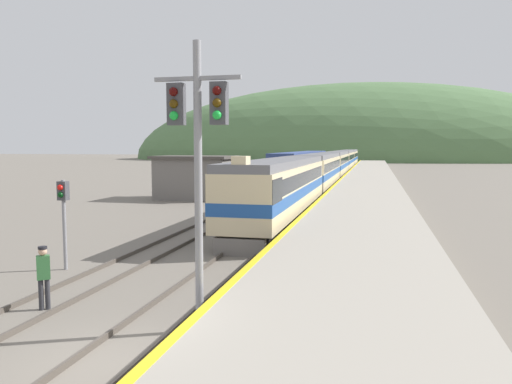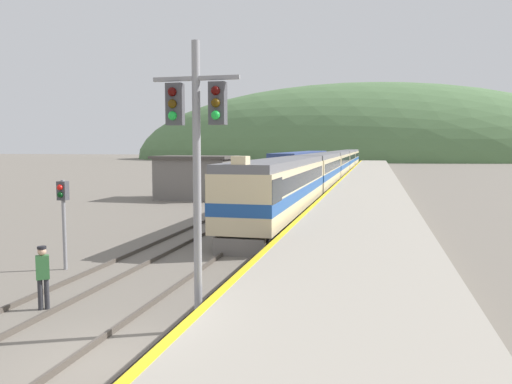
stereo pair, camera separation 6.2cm
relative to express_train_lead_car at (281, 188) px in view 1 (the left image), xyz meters
The scene contains 15 objects.
ground_plane 20.64m from the express_train_lead_car, 90.00° to the right, with size 500.00×500.00×0.00m, color slate.
track_main 49.51m from the express_train_lead_car, 90.00° to the left, with size 1.52×180.00×0.16m.
track_siding 49.66m from the express_train_lead_car, 94.43° to the left, with size 1.52×180.00×0.16m.
platform 29.91m from the express_train_lead_car, 80.63° to the left, with size 6.12×140.00×1.09m.
distant_hills 147.42m from the express_train_lead_car, 90.00° to the left, with size 164.03×73.81×52.39m.
station_shed 15.46m from the express_train_lead_car, 130.07° to the left, with size 6.83×4.74×3.82m.
express_train_lead_car is the anchor object (origin of this frame).
carriage_second 20.98m from the express_train_lead_car, 90.00° to the left, with size 2.92×19.66×3.89m.
carriage_third 41.52m from the express_train_lead_car, 90.00° to the left, with size 2.92×19.66×3.89m.
carriage_fourth 62.05m from the express_train_lead_car, 90.00° to the left, with size 2.92×19.66×3.89m.
carriage_fifth 82.59m from the express_train_lead_car, 90.00° to the left, with size 2.92×19.66×3.89m.
siding_train 36.38m from the express_train_lead_car, 96.05° to the left, with size 2.90×32.80×3.92m.
signal_mast_main 18.43m from the express_train_lead_car, 85.89° to the right, with size 2.20×0.42×7.20m.
signal_post_siding 14.61m from the express_train_lead_car, 113.41° to the right, with size 0.36×0.42×3.41m.
track_worker 18.03m from the express_train_lead_car, 101.50° to the right, with size 0.42×0.39×1.84m.
Camera 1 is at (5.54, -9.23, 4.67)m, focal length 35.00 mm.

